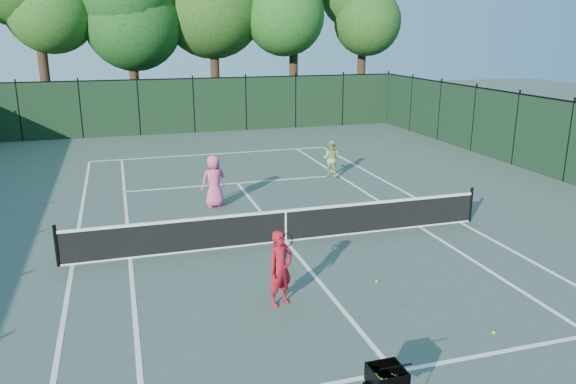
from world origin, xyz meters
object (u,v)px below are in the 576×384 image
object	(u,v)px
coach	(280,268)
loose_ball_near_cart	(494,332)
player_green	(331,159)
player_pink	(214,181)
loose_ball_midcourt	(377,282)
ball_hopper	(387,377)

from	to	relation	value
coach	loose_ball_near_cart	size ratio (longest dim) A/B	23.86
coach	player_green	bearing A→B (deg)	39.82
player_pink	player_green	bearing A→B (deg)	-161.94
coach	loose_ball_midcourt	distance (m)	2.53
coach	player_pink	xyz separation A→B (m)	(-0.15, 7.23, 0.05)
coach	loose_ball_near_cart	xyz separation A→B (m)	(3.53, -2.36, -0.78)
coach	loose_ball_near_cart	distance (m)	4.31
player_pink	coach	bearing A→B (deg)	82.42
player_green	loose_ball_midcourt	world-z (taller)	player_green
coach	player_pink	size ratio (longest dim) A/B	0.94
loose_ball_midcourt	player_green	bearing A→B (deg)	75.05
player_pink	ball_hopper	xyz separation A→B (m)	(0.56, -11.29, -0.08)
player_pink	loose_ball_midcourt	size ratio (longest dim) A/B	25.26
ball_hopper	player_pink	bearing A→B (deg)	69.45
loose_ball_midcourt	player_pink	bearing A→B (deg)	110.20
loose_ball_near_cart	loose_ball_midcourt	bearing A→B (deg)	113.01
player_green	ball_hopper	bearing A→B (deg)	109.10
player_pink	loose_ball_midcourt	bearing A→B (deg)	101.42
player_pink	ball_hopper	world-z (taller)	player_pink
player_pink	loose_ball_near_cart	size ratio (longest dim) A/B	25.26
loose_ball_midcourt	loose_ball_near_cart	bearing A→B (deg)	-66.99
ball_hopper	loose_ball_near_cart	xyz separation A→B (m)	(3.12, 1.70, -0.75)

